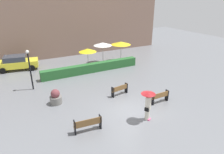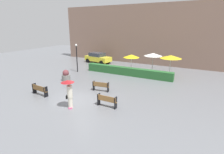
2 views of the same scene
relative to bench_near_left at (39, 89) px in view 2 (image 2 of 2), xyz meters
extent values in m
plane|color=slate|center=(3.49, 0.79, -0.51)|extent=(60.00, 60.00, 0.00)
cube|color=brown|center=(0.01, 0.06, -0.09)|extent=(1.71, 0.41, 0.04)
cube|color=brown|center=(-0.01, -0.09, 0.15)|extent=(1.69, 0.20, 0.43)
cube|color=black|center=(-0.78, 0.11, -0.07)|extent=(0.09, 0.36, 0.88)
cube|color=black|center=(0.79, -0.03, -0.07)|extent=(0.09, 0.36, 0.88)
cube|color=olive|center=(6.11, 0.76, -0.05)|extent=(1.53, 0.24, 0.04)
cube|color=olive|center=(6.11, 0.63, 0.16)|extent=(1.52, 0.04, 0.39)
cube|color=black|center=(5.41, 0.74, -0.08)|extent=(0.06, 0.34, 0.87)
cube|color=black|center=(6.81, 0.75, -0.08)|extent=(0.06, 0.34, 0.87)
cube|color=brown|center=(4.04, 3.28, -0.07)|extent=(1.54, 0.46, 0.04)
cube|color=brown|center=(4.06, 3.15, 0.15)|extent=(1.51, 0.27, 0.39)
cube|color=black|center=(3.35, 3.16, -0.09)|extent=(0.11, 0.34, 0.86)
cube|color=black|center=(4.73, 3.37, -0.09)|extent=(0.11, 0.34, 0.86)
cylinder|color=silver|center=(3.90, -0.64, -0.11)|extent=(0.32, 0.32, 0.80)
cube|color=#F2598C|center=(3.93, -0.69, -0.47)|extent=(0.38, 0.41, 0.08)
cylinder|color=silver|center=(3.90, -0.64, 0.72)|extent=(0.38, 0.38, 0.86)
sphere|color=tan|center=(3.90, -0.64, 1.25)|extent=(0.21, 0.21, 0.21)
cube|color=black|center=(3.72, -0.77, 0.33)|extent=(0.23, 0.29, 0.22)
cylinder|color=black|center=(3.81, -0.69, 1.03)|extent=(0.02, 0.02, 0.90)
cone|color=maroon|center=(3.81, -0.69, 1.48)|extent=(0.92, 0.92, 0.16)
cylinder|color=slate|center=(-0.92, 4.25, -0.22)|extent=(0.89, 0.89, 0.58)
sphere|color=brown|center=(-0.92, 4.25, 0.31)|extent=(0.67, 0.67, 0.67)
cylinder|color=black|center=(-2.12, 7.67, 1.11)|extent=(0.12, 0.12, 3.24)
sphere|color=white|center=(-2.12, 7.67, 2.85)|extent=(0.28, 0.28, 0.28)
cylinder|color=silver|center=(4.07, 10.33, 0.54)|extent=(0.06, 0.06, 2.12)
cone|color=yellow|center=(4.07, 10.33, 1.60)|extent=(1.92, 1.92, 0.35)
cylinder|color=silver|center=(6.41, 11.44, 0.65)|extent=(0.06, 0.06, 2.32)
cone|color=white|center=(6.41, 11.44, 1.80)|extent=(2.14, 2.14, 0.35)
cylinder|color=silver|center=(8.56, 10.90, 0.64)|extent=(0.06, 0.06, 2.31)
cone|color=yellow|center=(8.56, 10.90, 1.79)|extent=(2.34, 2.34, 0.35)
cube|color=#28602D|center=(4.05, 9.19, -0.05)|extent=(10.57, 0.70, 0.93)
cube|color=#846656|center=(3.49, 16.79, 3.81)|extent=(28.00, 1.20, 8.65)
cube|color=yellow|center=(-2.83, 13.67, 0.16)|extent=(4.43, 2.41, 0.70)
cube|color=#333842|center=(-3.03, 13.70, 0.78)|extent=(2.43, 1.95, 0.55)
cylinder|color=black|center=(-1.28, 14.30, -0.19)|extent=(0.67, 0.32, 0.64)
cylinder|color=black|center=(-1.56, 12.57, -0.19)|extent=(0.67, 0.32, 0.64)
cylinder|color=black|center=(-4.10, 14.76, -0.19)|extent=(0.67, 0.32, 0.64)
cylinder|color=black|center=(-4.38, 13.04, -0.19)|extent=(0.67, 0.32, 0.64)
camera|label=1|loc=(-3.35, -9.46, 7.10)|focal=32.05mm
camera|label=2|loc=(11.94, -9.45, 5.18)|focal=28.37mm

